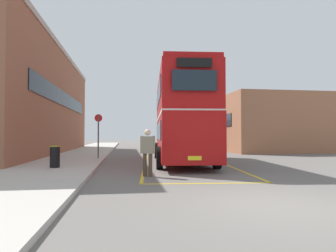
{
  "coord_description": "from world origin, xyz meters",
  "views": [
    {
      "loc": [
        -3.25,
        -5.76,
        1.52
      ],
      "look_at": [
        -0.56,
        12.78,
        2.08
      ],
      "focal_mm": 30.94,
      "sensor_mm": 36.0,
      "label": 1
    }
  ],
  "objects_px": {
    "single_deck_bus": "(184,134)",
    "bus_stop_sign": "(98,132)",
    "pedestrian_boarding": "(148,149)",
    "double_decker_bus": "(181,117)",
    "litter_bin": "(55,157)"
  },
  "relations": [
    {
      "from": "double_decker_bus",
      "to": "litter_bin",
      "type": "distance_m",
      "value": 6.86
    },
    {
      "from": "double_decker_bus",
      "to": "bus_stop_sign",
      "type": "xyz_separation_m",
      "value": [
        -4.59,
        1.69,
        -0.82
      ]
    },
    {
      "from": "single_deck_bus",
      "to": "litter_bin",
      "type": "distance_m",
      "value": 20.63
    },
    {
      "from": "pedestrian_boarding",
      "to": "litter_bin",
      "type": "relative_size",
      "value": 1.88
    },
    {
      "from": "double_decker_bus",
      "to": "litter_bin",
      "type": "relative_size",
      "value": 10.82
    },
    {
      "from": "pedestrian_boarding",
      "to": "litter_bin",
      "type": "height_order",
      "value": "pedestrian_boarding"
    },
    {
      "from": "pedestrian_boarding",
      "to": "bus_stop_sign",
      "type": "relative_size",
      "value": 0.67
    },
    {
      "from": "double_decker_bus",
      "to": "pedestrian_boarding",
      "type": "height_order",
      "value": "double_decker_bus"
    },
    {
      "from": "single_deck_bus",
      "to": "litter_bin",
      "type": "xyz_separation_m",
      "value": [
        -9.23,
        -18.43,
        -1.04
      ]
    },
    {
      "from": "single_deck_bus",
      "to": "bus_stop_sign",
      "type": "bearing_deg",
      "value": -119.51
    },
    {
      "from": "pedestrian_boarding",
      "to": "single_deck_bus",
      "type": "bearing_deg",
      "value": 75.07
    },
    {
      "from": "single_deck_bus",
      "to": "bus_stop_sign",
      "type": "height_order",
      "value": "single_deck_bus"
    },
    {
      "from": "double_decker_bus",
      "to": "single_deck_bus",
      "type": "relative_size",
      "value": 1.12
    },
    {
      "from": "litter_bin",
      "to": "single_deck_bus",
      "type": "bearing_deg",
      "value": 63.4
    },
    {
      "from": "pedestrian_boarding",
      "to": "bus_stop_sign",
      "type": "distance_m",
      "value": 7.14
    }
  ]
}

